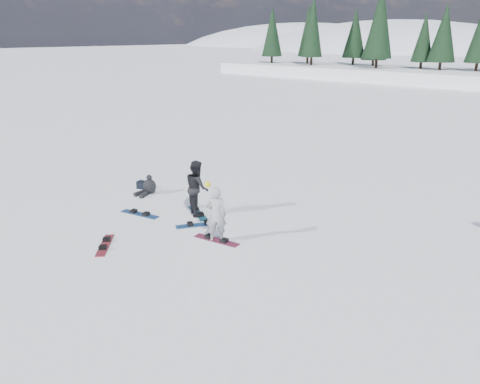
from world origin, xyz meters
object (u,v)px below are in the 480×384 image
gear_bag (143,185)px  snowboard_loose_a (199,225)px  snowboard_loose_b (105,245)px  snowboard_loose_c (140,214)px  snowboarder_woman (216,214)px  seated_rider (149,187)px  snowboarder_man (197,188)px

gear_bag → snowboard_loose_a: gear_bag is taller
snowboard_loose_a → snowboard_loose_b: bearing=-165.8°
snowboard_loose_b → snowboard_loose_a: size_ratio=1.00×
gear_bag → snowboard_loose_c: gear_bag is taller
snowboard_loose_b → snowboarder_woman: bearing=91.8°
snowboard_loose_b → snowboard_loose_c: same height
seated_rider → snowboard_loose_b: bearing=-68.9°
gear_bag → snowboarder_man: bearing=-7.4°
snowboard_loose_c → snowboard_loose_a: (2.22, 0.68, 0.00)m
snowboard_loose_c → snowboard_loose_a: same height
seated_rider → snowboard_loose_a: seated_rider is taller
snowboarder_woman → seated_rider: snowboarder_woman is taller
seated_rider → snowboarder_man: bearing=-19.4°
snowboarder_woman → snowboard_loose_b: size_ratio=1.24×
snowboarder_man → snowboard_loose_a: snowboarder_man is taller
seated_rider → snowboard_loose_b: size_ratio=0.64×
snowboarder_man → snowboard_loose_a: 1.41m
seated_rider → snowboard_loose_a: bearing=-29.1°
seated_rider → snowboard_loose_b: (2.81, -3.85, -0.28)m
snowboarder_woman → snowboard_loose_b: snowboarder_woman is taller
snowboarder_man → snowboard_loose_a: bearing=167.4°
snowboarder_woman → snowboarder_man: snowboarder_man is taller
snowboarder_man → seated_rider: 3.07m
seated_rider → gear_bag: size_ratio=2.13×
snowboarder_woman → snowboard_loose_a: snowboarder_woman is taller
seated_rider → snowboard_loose_c: 2.26m
seated_rider → snowboard_loose_a: (3.77, -0.94, -0.28)m
snowboarder_man → snowboard_loose_c: bearing=74.0°
snowboarder_woman → snowboard_loose_a: (-1.28, 0.49, -0.86)m
snowboard_loose_b → snowboard_loose_a: 3.06m
snowboard_loose_c → snowboarder_man: bearing=31.7°
snowboarder_man → seated_rider: bearing=25.4°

